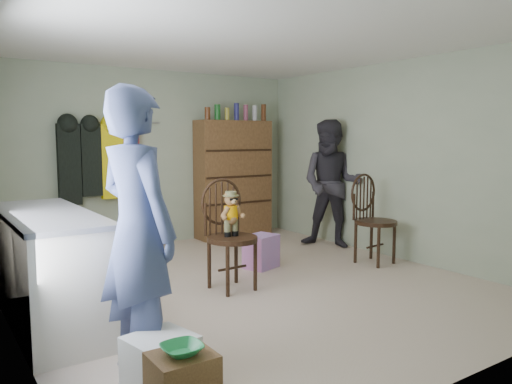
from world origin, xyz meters
TOP-DOWN VIEW (x-y plane):
  - ground_plane at (0.00, 0.00)m, footprint 5.00×5.00m
  - room_walls at (0.00, 0.53)m, footprint 5.00×5.00m
  - counter at (-1.95, 0.00)m, footprint 0.64×1.86m
  - bowl at (-1.74, -2.07)m, footprint 0.21×0.21m
  - plastic_tub at (-1.65, -1.57)m, footprint 0.43×0.42m
  - chair_front at (-0.21, 0.01)m, footprint 0.52×0.52m
  - chair_far at (1.79, -0.06)m, footprint 0.55×0.55m
  - striped_bag at (0.52, 0.49)m, footprint 0.45×0.39m
  - person_left at (-1.63, -1.20)m, footprint 0.58×0.76m
  - person_right at (2.00, 0.89)m, footprint 1.05×1.10m
  - dresser at (1.25, 2.30)m, footprint 1.20×0.39m
  - coat_rack at (-0.83, 2.38)m, footprint 1.42×0.12m

SIDE VIEW (x-z plane):
  - ground_plane at x=0.00m, z-range 0.00..0.00m
  - plastic_tub at x=-1.65m, z-range 0.00..0.35m
  - striped_bag at x=0.52m, z-range 0.00..0.39m
  - counter at x=-1.95m, z-range 0.00..0.94m
  - bowl at x=-1.74m, z-range 0.45..0.51m
  - chair_far at x=1.79m, z-range 0.04..1.14m
  - chair_front at x=-0.21m, z-range 0.09..1.22m
  - person_right at x=2.00m, z-range 0.00..1.79m
  - dresser at x=1.25m, z-range -0.12..1.94m
  - person_left at x=-1.63m, z-range 0.00..1.87m
  - coat_rack at x=-0.83m, z-range 0.70..1.80m
  - room_walls at x=0.00m, z-range -0.92..4.08m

